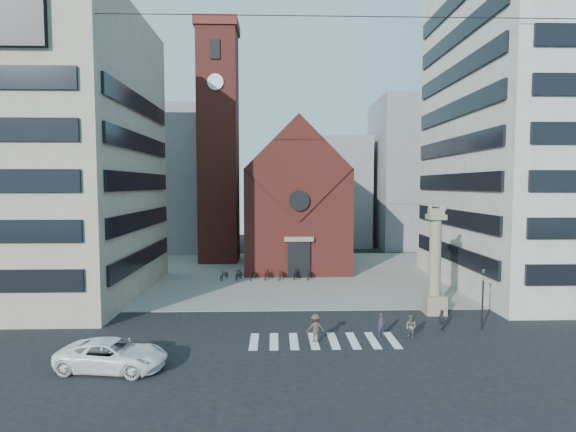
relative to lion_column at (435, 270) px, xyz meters
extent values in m
plane|color=black|center=(-10.01, -3.00, -3.46)|extent=(120.00, 120.00, 0.00)
cube|color=gray|center=(-10.01, 16.00, -3.43)|extent=(46.00, 30.00, 0.05)
cube|color=maroon|center=(-10.01, 22.00, 2.54)|extent=(12.00, 16.00, 12.00)
cube|color=#58261B|center=(-10.01, 22.40, 8.54)|extent=(12.00, 15.40, 12.00)
cube|color=maroon|center=(-10.01, 14.05, 8.54)|extent=(11.76, 0.50, 11.76)
cylinder|color=black|center=(-10.01, 13.60, 5.04)|extent=(2.20, 0.30, 2.20)
cube|color=black|center=(-10.01, 13.85, -1.46)|extent=(2.40, 0.30, 4.00)
cube|color=gray|center=(-10.01, 13.80, 0.84)|extent=(3.20, 0.40, 0.50)
cube|color=maroon|center=(-20.01, 25.00, 11.54)|extent=(5.00, 5.00, 30.00)
cube|color=#58261B|center=(-20.01, 25.00, 27.14)|extent=(5.50, 5.50, 1.20)
cylinder|color=white|center=(-20.01, 22.40, 19.54)|extent=(2.00, 0.20, 2.00)
cube|color=black|center=(-20.01, 22.40, 23.54)|extent=(1.20, 0.20, 2.40)
cube|color=tan|center=(-34.01, 7.00, 9.54)|extent=(18.00, 20.00, 26.00)
cube|color=beige|center=(13.99, 9.00, 12.54)|extent=(18.00, 22.00, 32.00)
cube|color=gray|center=(-30.01, 37.00, 7.54)|extent=(16.00, 14.00, 22.00)
cube|color=gray|center=(-4.01, 42.00, 5.54)|extent=(14.00, 12.00, 18.00)
cube|color=gray|center=(11.99, 39.00, 8.54)|extent=(16.00, 14.00, 24.00)
cube|color=gray|center=(-0.01, 0.00, -2.71)|extent=(1.60, 1.60, 1.50)
cylinder|color=gray|center=(-0.01, 0.00, 1.04)|extent=(0.90, 0.90, 6.00)
cube|color=gray|center=(-0.01, 0.00, 4.24)|extent=(1.30, 1.30, 0.40)
cube|color=gray|center=(-0.01, 0.00, 4.64)|extent=(1.20, 0.50, 0.55)
sphere|color=gray|center=(0.54, 0.00, 4.89)|extent=(0.56, 0.56, 0.56)
cube|color=gray|center=(-0.51, 0.00, 5.04)|extent=(0.25, 0.15, 0.35)
cylinder|color=black|center=(1.99, -4.00, -1.71)|extent=(0.12, 0.12, 3.50)
imported|color=black|center=(1.99, -4.00, 0.44)|extent=(0.13, 0.16, 0.80)
imported|color=white|center=(-21.63, -10.18, -2.63)|extent=(6.24, 3.49, 1.65)
imported|color=#2E2736|center=(-5.45, -5.23, -2.66)|extent=(0.67, 0.54, 1.59)
imported|color=#60574D|center=(-3.60, -5.72, -2.67)|extent=(0.93, 0.97, 1.57)
imported|color=#292932|center=(-1.01, -4.33, -2.69)|extent=(0.44, 0.92, 1.53)
imported|color=#44312D|center=(-10.00, -6.15, -2.54)|extent=(1.22, 0.75, 1.84)
imported|color=black|center=(-18.06, 13.02, -2.89)|extent=(1.27, 2.09, 1.04)
imported|color=black|center=(-16.52, 13.02, -2.83)|extent=(1.12, 1.99, 1.15)
imported|color=black|center=(-14.99, 13.02, -2.89)|extent=(1.27, 2.09, 1.04)
imported|color=black|center=(-13.46, 13.02, -2.83)|extent=(1.12, 1.99, 1.15)
imported|color=black|center=(-11.93, 13.02, -2.89)|extent=(1.27, 2.09, 1.04)
imported|color=black|center=(-10.40, 13.02, -2.83)|extent=(1.12, 1.99, 1.15)
imported|color=black|center=(-8.87, 13.02, -2.89)|extent=(1.27, 2.09, 1.04)
camera|label=1|loc=(-12.64, -34.67, 6.77)|focal=28.00mm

